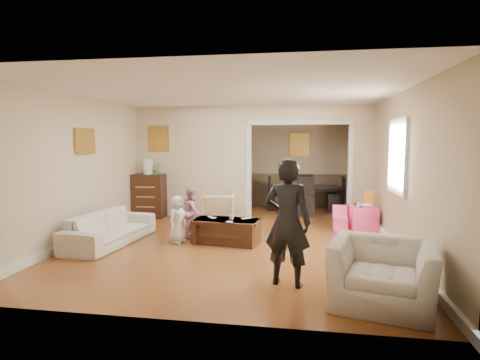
% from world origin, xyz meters
% --- Properties ---
extents(floor, '(7.00, 7.00, 0.00)m').
position_xyz_m(floor, '(0.00, 0.00, 0.00)').
color(floor, '#975527').
rests_on(floor, ground).
extents(partition_left, '(2.75, 0.18, 2.60)m').
position_xyz_m(partition_left, '(-1.38, 1.80, 1.30)').
color(partition_left, '#C7B192').
rests_on(partition_left, ground).
extents(partition_right, '(0.55, 0.18, 2.60)m').
position_xyz_m(partition_right, '(2.48, 1.80, 1.30)').
color(partition_right, '#C7B192').
rests_on(partition_right, ground).
extents(partition_header, '(2.22, 0.18, 0.35)m').
position_xyz_m(partition_header, '(1.10, 1.80, 2.42)').
color(partition_header, '#C7B192').
rests_on(partition_header, partition_right).
extents(window_pane, '(0.03, 0.95, 1.10)m').
position_xyz_m(window_pane, '(2.73, -0.40, 1.55)').
color(window_pane, white).
rests_on(window_pane, ground).
extents(framed_art_partition, '(0.45, 0.03, 0.55)m').
position_xyz_m(framed_art_partition, '(-2.20, 1.70, 1.85)').
color(framed_art_partition, brown).
rests_on(framed_art_partition, partition_left).
extents(framed_art_sofa_wall, '(0.03, 0.55, 0.40)m').
position_xyz_m(framed_art_sofa_wall, '(-2.71, -0.60, 1.80)').
color(framed_art_sofa_wall, brown).
extents(framed_art_alcove, '(0.45, 0.03, 0.55)m').
position_xyz_m(framed_art_alcove, '(1.10, 3.44, 1.70)').
color(framed_art_alcove, brown).
extents(sofa, '(0.95, 1.98, 0.56)m').
position_xyz_m(sofa, '(-2.13, -0.89, 0.28)').
color(sofa, beige).
rests_on(sofa, ground).
extents(armchair_back, '(0.77, 0.79, 0.64)m').
position_xyz_m(armchair_back, '(-0.63, 1.16, 0.32)').
color(armchair_back, tan).
rests_on(armchair_back, ground).
extents(armchair_front, '(1.30, 1.20, 0.71)m').
position_xyz_m(armchair_front, '(2.06, -2.79, 0.35)').
color(armchair_front, beige).
rests_on(armchair_front, ground).
extents(dresser, '(0.74, 0.42, 1.02)m').
position_xyz_m(dresser, '(-2.38, 1.47, 0.51)').
color(dresser, '#341B0F').
rests_on(dresser, ground).
extents(table_lamp, '(0.22, 0.22, 0.36)m').
position_xyz_m(table_lamp, '(-2.38, 1.47, 1.20)').
color(table_lamp, '#F2DEC5').
rests_on(table_lamp, dresser).
extents(potted_plant, '(0.25, 0.22, 0.28)m').
position_xyz_m(potted_plant, '(-2.18, 1.47, 1.16)').
color(potted_plant, '#457634').
rests_on(potted_plant, dresser).
extents(coffee_table, '(1.20, 0.73, 0.42)m').
position_xyz_m(coffee_table, '(-0.13, -0.50, 0.21)').
color(coffee_table, '#3A2012').
rests_on(coffee_table, ground).
extents(coffee_cup, '(0.11, 0.11, 0.09)m').
position_xyz_m(coffee_cup, '(-0.03, -0.55, 0.47)').
color(coffee_cup, silver).
rests_on(coffee_cup, coffee_table).
extents(play_table, '(0.57, 0.57, 0.49)m').
position_xyz_m(play_table, '(2.40, 0.87, 0.25)').
color(play_table, '#F64091').
rests_on(play_table, ground).
extents(cereal_box, '(0.21, 0.09, 0.30)m').
position_xyz_m(cereal_box, '(2.52, 0.97, 0.64)').
color(cereal_box, yellow).
rests_on(cereal_box, play_table).
extents(cyan_cup, '(0.08, 0.08, 0.08)m').
position_xyz_m(cyan_cup, '(2.30, 0.82, 0.53)').
color(cyan_cup, '#2AD2C7').
rests_on(cyan_cup, play_table).
extents(toy_block, '(0.10, 0.09, 0.05)m').
position_xyz_m(toy_block, '(2.28, 0.99, 0.52)').
color(toy_block, red).
rests_on(toy_block, play_table).
extents(play_bowl, '(0.25, 0.25, 0.06)m').
position_xyz_m(play_bowl, '(2.45, 0.75, 0.52)').
color(play_bowl, silver).
rests_on(play_bowl, play_table).
extents(dining_table, '(1.95, 1.37, 0.62)m').
position_xyz_m(dining_table, '(1.29, 2.91, 0.31)').
color(dining_table, black).
rests_on(dining_table, ground).
extents(adult_person, '(0.66, 0.51, 1.60)m').
position_xyz_m(adult_person, '(1.00, -2.36, 0.80)').
color(adult_person, black).
rests_on(adult_person, ground).
extents(child_kneel_a, '(0.39, 0.48, 0.84)m').
position_xyz_m(child_kneel_a, '(-0.98, -0.65, 0.42)').
color(child_kneel_a, silver).
rests_on(child_kneel_a, ground).
extents(child_kneel_b, '(0.44, 0.52, 0.95)m').
position_xyz_m(child_kneel_b, '(-0.83, -0.20, 0.47)').
color(child_kneel_b, pink).
rests_on(child_kneel_b, ground).
extents(child_toddler, '(0.48, 0.39, 0.76)m').
position_xyz_m(child_toddler, '(0.92, 0.25, 0.38)').
color(child_toddler, black).
rests_on(child_toddler, ground).
extents(craft_papers, '(0.82, 0.51, 0.00)m').
position_xyz_m(craft_papers, '(-0.09, -0.46, 0.42)').
color(craft_papers, white).
rests_on(craft_papers, coffee_table).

